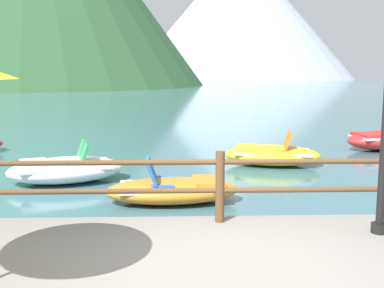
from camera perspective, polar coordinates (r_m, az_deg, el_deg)
The scene contains 6 objects.
ground_plane at distance 44.50m, azimuth -1.11°, elevation 5.92°, with size 200.00×200.00×0.00m, color #3D6B75.
dock_railing at distance 6.18m, azimuth 3.42°, elevation -4.30°, with size 23.92×0.12×0.95m.
pedal_boat_4 at distance 8.60m, azimuth -2.35°, elevation -5.53°, with size 2.49×1.28×0.80m.
pedal_boat_5 at distance 10.46m, azimuth -15.08°, elevation -2.96°, with size 2.74×2.05×0.87m.
pedal_boat_6 at distance 12.07m, azimuth 9.63°, elevation -1.26°, with size 2.59×1.67×0.85m.
distant_peak at distance 126.29m, azimuth 5.81°, elevation 15.48°, with size 58.06×58.06×33.45m, color #A8B2C1.
Camera 1 is at (-0.56, -4.44, 2.40)m, focal length 44.02 mm.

